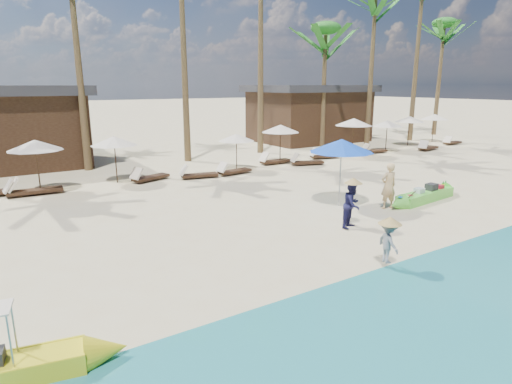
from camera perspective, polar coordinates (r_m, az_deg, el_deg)
ground at (r=12.64m, az=7.87°, el=-6.09°), size 240.00×240.00×0.00m
wet_sand_strip at (r=9.74m, az=27.79°, el=-14.08°), size 240.00×4.50×0.01m
green_canoe at (r=17.63m, az=21.65°, el=-0.44°), size 4.87×0.94×0.62m
tourist at (r=15.94m, az=17.24°, el=0.78°), size 0.69×0.53×1.67m
vendor_green at (r=13.54m, az=12.70°, el=-1.66°), size 0.87×0.79×1.47m
vendor_yellow at (r=10.73m, az=17.24°, el=-6.39°), size 0.52×0.73×1.03m
blue_umbrella at (r=15.60m, az=11.33°, el=6.08°), size 2.29×2.29×2.46m
resort_parasol_4 at (r=19.36m, az=-27.38°, el=5.57°), size 2.14×2.14×2.20m
lounger_4_left at (r=19.47m, az=-28.20°, el=0.19°), size 1.91×0.65×0.64m
lounger_4_right at (r=19.43m, az=-27.57°, el=0.28°), size 2.01×0.73×0.67m
resort_parasol_5 at (r=20.17m, az=-18.40°, el=6.49°), size 2.06×2.06×2.12m
lounger_5_left at (r=20.32m, az=-14.16°, el=1.98°), size 1.97×1.16×0.64m
resort_parasol_6 at (r=21.91m, az=-2.65°, el=7.27°), size 1.86×1.86×1.91m
lounger_6_left at (r=20.52m, az=-7.89°, el=2.38°), size 1.89×0.91×0.62m
lounger_6_right at (r=21.22m, az=-3.14°, el=2.88°), size 1.87×0.78×0.62m
resort_parasol_7 at (r=23.99m, az=3.28°, el=8.44°), size 2.12×2.12×2.18m
lounger_7_left at (r=24.00m, az=2.37°, el=4.22°), size 1.88×0.58×0.64m
lounger_7_right at (r=23.85m, az=6.62°, el=4.06°), size 1.91×1.12×0.62m
resort_parasol_8 at (r=27.20m, az=12.91°, el=9.08°), size 2.27×2.27×2.34m
lounger_8_left at (r=26.10m, az=8.88°, el=4.84°), size 1.84×1.03×0.60m
resort_parasol_9 at (r=29.54m, az=17.12°, el=8.73°), size 2.02×2.02×2.08m
lounger_9_left at (r=27.90m, az=13.25°, el=5.28°), size 2.07×1.13×0.67m
lounger_9_right at (r=28.87m, az=15.34°, el=5.38°), size 1.80×0.82×0.59m
resort_parasol_10 at (r=33.14m, az=19.82°, el=9.12°), size 2.07×2.07×2.13m
lounger_10_left at (r=31.31m, az=21.91°, el=5.54°), size 1.94×0.89×0.63m
lounger_10_right at (r=31.46m, az=21.79°, el=5.58°), size 1.93×1.06×0.63m
resort_parasol_11 at (r=36.02m, az=22.69°, el=9.23°), size 2.08×2.08×2.15m
lounger_11_left at (r=35.07m, az=24.64°, el=6.08°), size 1.82×0.68×0.60m
palm_6 at (r=31.36m, az=9.23°, el=18.92°), size 2.08×2.08×8.51m
palm_7 at (r=33.57m, az=15.54°, el=21.62°), size 2.08×2.08×11.08m
palm_8 at (r=36.92m, az=21.20°, el=22.35°), size 2.08×2.08×12.70m
palm_9 at (r=41.63m, az=23.68°, el=18.13°), size 2.08×2.08×9.82m
pavilion_east at (r=34.34m, az=7.05°, el=10.45°), size 8.80×6.60×4.30m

